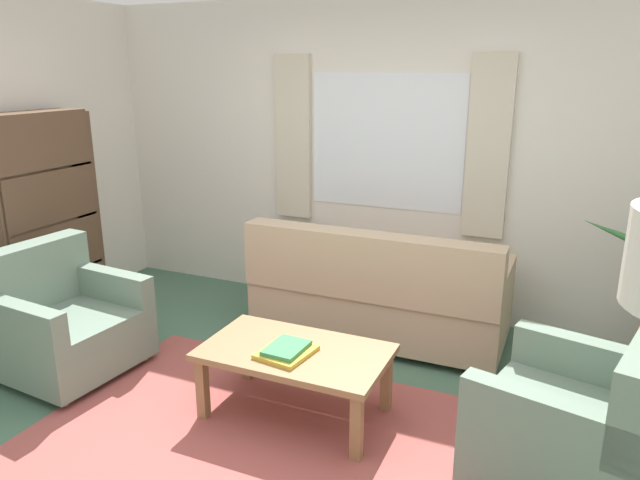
{
  "coord_description": "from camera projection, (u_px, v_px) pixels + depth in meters",
  "views": [
    {
      "loc": [
        1.48,
        -2.5,
        2.05
      ],
      "look_at": [
        0.07,
        0.7,
        1.02
      ],
      "focal_mm": 33.27,
      "sensor_mm": 36.0,
      "label": 1
    }
  ],
  "objects": [
    {
      "name": "ground_plane",
      "position": [
        259.0,
        444.0,
        3.35
      ],
      "size": [
        6.24,
        6.24,
        0.0
      ],
      "primitive_type": "plane",
      "color": "#476B56"
    },
    {
      "name": "wall_back",
      "position": [
        387.0,
        159.0,
        4.96
      ],
      "size": [
        5.32,
        0.12,
        2.6
      ],
      "primitive_type": "cube",
      "color": "silver",
      "rests_on": "ground_plane"
    },
    {
      "name": "window_with_curtains",
      "position": [
        385.0,
        142.0,
        4.85
      ],
      "size": [
        1.98,
        0.07,
        1.4
      ],
      "color": "white"
    },
    {
      "name": "area_rug",
      "position": [
        259.0,
        443.0,
        3.35
      ],
      "size": [
        2.62,
        1.88,
        0.01
      ],
      "primitive_type": "cube",
      "color": "#9E4C47",
      "rests_on": "ground_plane"
    },
    {
      "name": "couch",
      "position": [
        377.0,
        295.0,
        4.53
      ],
      "size": [
        1.9,
        0.82,
        0.92
      ],
      "rotation": [
        0.0,
        0.0,
        3.14
      ],
      "color": "tan",
      "rests_on": "ground_plane"
    },
    {
      "name": "armchair_left",
      "position": [
        63.0,
        322.0,
        4.08
      ],
      "size": [
        0.89,
        0.91,
        0.88
      ],
      "rotation": [
        0.0,
        0.0,
        1.48
      ],
      "color": "slate",
      "rests_on": "ground_plane"
    },
    {
      "name": "armchair_right",
      "position": [
        580.0,
        423.0,
        2.93
      ],
      "size": [
        1.0,
        1.01,
        0.88
      ],
      "rotation": [
        0.0,
        0.0,
        -1.81
      ],
      "color": "slate",
      "rests_on": "ground_plane"
    },
    {
      "name": "coffee_table",
      "position": [
        295.0,
        358.0,
        3.52
      ],
      "size": [
        1.1,
        0.64,
        0.44
      ],
      "color": "olive",
      "rests_on": "ground_plane"
    },
    {
      "name": "book_stack_on_table",
      "position": [
        286.0,
        350.0,
        3.44
      ],
      "size": [
        0.31,
        0.34,
        0.05
      ],
      "color": "gold",
      "rests_on": "coffee_table"
    },
    {
      "name": "bookshelf",
      "position": [
        49.0,
        230.0,
        4.73
      ],
      "size": [
        0.3,
        0.94,
        1.72
      ],
      "rotation": [
        0.0,
        0.0,
        -1.57
      ],
      "color": "brown",
      "rests_on": "ground_plane"
    }
  ]
}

